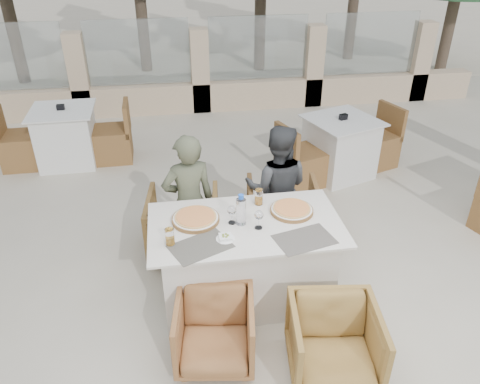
{
  "coord_description": "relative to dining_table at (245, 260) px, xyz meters",
  "views": [
    {
      "loc": [
        -0.55,
        -3.13,
        2.95
      ],
      "look_at": [
        -0.01,
        0.32,
        0.9
      ],
      "focal_mm": 35.0,
      "sensor_mm": 36.0,
      "label": 1
    }
  ],
  "objects": [
    {
      "name": "ground",
      "position": [
        0.01,
        -0.02,
        -0.39
      ],
      "size": [
        80.0,
        80.0,
        0.0
      ],
      "primitive_type": "plane",
      "color": "beige",
      "rests_on": "ground"
    },
    {
      "name": "sand_patch",
      "position": [
        0.01,
        13.98,
        -0.38
      ],
      "size": [
        30.0,
        16.0,
        0.01
      ],
      "primitive_type": "cube",
      "color": "beige",
      "rests_on": "ground"
    },
    {
      "name": "perimeter_wall_far",
      "position": [
        0.01,
        4.78,
        0.42
      ],
      "size": [
        10.0,
        0.34,
        1.6
      ],
      "primitive_type": null,
      "color": "beige",
      "rests_on": "ground"
    },
    {
      "name": "dining_table",
      "position": [
        0.0,
        0.0,
        0.0
      ],
      "size": [
        1.6,
        0.9,
        0.77
      ],
      "primitive_type": null,
      "color": "silver",
      "rests_on": "ground"
    },
    {
      "name": "placemat_near_left",
      "position": [
        -0.39,
        -0.26,
        0.39
      ],
      "size": [
        0.53,
        0.46,
        0.0
      ],
      "primitive_type": "cube",
      "rotation": [
        0.0,
        0.0,
        0.43
      ],
      "color": "#59554C",
      "rests_on": "dining_table"
    },
    {
      "name": "placemat_near_right",
      "position": [
        0.42,
        -0.29,
        0.39
      ],
      "size": [
        0.51,
        0.4,
        0.0
      ],
      "primitive_type": "cube",
      "rotation": [
        0.0,
        0.0,
        0.25
      ],
      "color": "#5C564F",
      "rests_on": "dining_table"
    },
    {
      "name": "pizza_left",
      "position": [
        -0.4,
        0.11,
        0.41
      ],
      "size": [
        0.49,
        0.49,
        0.05
      ],
      "primitive_type": "cylinder",
      "rotation": [
        0.0,
        0.0,
        0.28
      ],
      "color": "#D84C1D",
      "rests_on": "dining_table"
    },
    {
      "name": "pizza_right",
      "position": [
        0.42,
        0.11,
        0.41
      ],
      "size": [
        0.41,
        0.41,
        0.05
      ],
      "primitive_type": "cylinder",
      "rotation": [
        0.0,
        0.0,
        -0.13
      ],
      "color": "#E0511E",
      "rests_on": "dining_table"
    },
    {
      "name": "water_bottle",
      "position": [
        -0.04,
        0.01,
        0.52
      ],
      "size": [
        0.11,
        0.11,
        0.28
      ],
      "primitive_type": "cylinder",
      "rotation": [
        0.0,
        0.0,
        -0.39
      ],
      "color": "#A2B9D6",
      "rests_on": "dining_table"
    },
    {
      "name": "wine_glass_centre",
      "position": [
        -0.11,
        0.03,
        0.48
      ],
      "size": [
        0.08,
        0.08,
        0.18
      ],
      "primitive_type": null,
      "rotation": [
        0.0,
        0.0,
        0.11
      ],
      "color": "white",
      "rests_on": "dining_table"
    },
    {
      "name": "wine_glass_near",
      "position": [
        0.09,
        -0.08,
        0.48
      ],
      "size": [
        0.08,
        0.08,
        0.18
      ],
      "primitive_type": null,
      "rotation": [
        0.0,
        0.0,
        -0.01
      ],
      "color": "white",
      "rests_on": "dining_table"
    },
    {
      "name": "beer_glass_left",
      "position": [
        -0.62,
        -0.19,
        0.46
      ],
      "size": [
        0.09,
        0.09,
        0.14
      ],
      "primitive_type": "cylinder",
      "rotation": [
        0.0,
        0.0,
        0.29
      ],
      "color": "orange",
      "rests_on": "dining_table"
    },
    {
      "name": "beer_glass_right",
      "position": [
        0.16,
        0.29,
        0.46
      ],
      "size": [
        0.08,
        0.08,
        0.14
      ],
      "primitive_type": "cylinder",
      "rotation": [
        0.0,
        0.0,
        0.06
      ],
      "color": "orange",
      "rests_on": "dining_table"
    },
    {
      "name": "olive_dish",
      "position": [
        -0.19,
        -0.19,
        0.41
      ],
      "size": [
        0.12,
        0.12,
        0.04
      ],
      "primitive_type": null,
      "rotation": [
        0.0,
        0.0,
        0.15
      ],
      "color": "white",
      "rests_on": "dining_table"
    },
    {
      "name": "armchair_far_left",
      "position": [
        -0.5,
        0.75,
        -0.06
      ],
      "size": [
        0.76,
        0.78,
        0.64
      ],
      "primitive_type": "imported",
      "rotation": [
        0.0,
        0.0,
        3.03
      ],
      "color": "olive",
      "rests_on": "ground"
    },
    {
      "name": "armchair_far_right",
      "position": [
        0.51,
        0.74,
        -0.05
      ],
      "size": [
        0.8,
        0.82,
        0.66
      ],
      "primitive_type": "imported",
      "rotation": [
        0.0,
        0.0,
        3.0
      ],
      "color": "brown",
      "rests_on": "ground"
    },
    {
      "name": "armchair_near_left",
      "position": [
        -0.34,
        -0.66,
        -0.11
      ],
      "size": [
        0.66,
        0.68,
        0.55
      ],
      "primitive_type": "imported",
      "rotation": [
        0.0,
        0.0,
        -0.14
      ],
      "color": "#966136",
      "rests_on": "ground"
    },
    {
      "name": "armchair_near_right",
      "position": [
        0.5,
        -0.93,
        -0.09
      ],
      "size": [
        0.71,
        0.72,
        0.59
      ],
      "primitive_type": "imported",
      "rotation": [
        0.0,
        0.0,
        -0.13
      ],
      "color": "olive",
      "rests_on": "ground"
    },
    {
      "name": "diner_left",
      "position": [
        -0.44,
        0.56,
        0.29
      ],
      "size": [
        0.55,
        0.42,
        1.35
      ],
      "primitive_type": "imported",
      "rotation": [
        0.0,
        0.0,
        3.36
      ],
      "color": "#4F543D",
      "rests_on": "ground"
    },
    {
      "name": "diner_right",
      "position": [
        0.43,
        0.71,
        0.28
      ],
      "size": [
        0.76,
        0.66,
        1.32
      ],
      "primitive_type": "imported",
      "rotation": [
        0.0,
        0.0,
        2.86
      ],
      "color": "#393B3E",
      "rests_on": "ground"
    },
    {
      "name": "bg_table_a",
      "position": [
        -1.97,
        3.01,
        0.0
      ],
      "size": [
        1.65,
        0.85,
        0.77
      ],
      "primitive_type": null,
      "rotation": [
        0.0,
        0.0,
        0.02
      ],
      "color": "white",
      "rests_on": "ground"
    },
    {
      "name": "bg_table_b",
      "position": [
        1.59,
        2.1,
        0.0
      ],
      "size": [
        1.82,
        1.31,
        0.77
      ],
      "primitive_type": null,
      "rotation": [
        0.0,
        0.0,
        0.33
      ],
      "color": "silver",
      "rests_on": "ground"
    }
  ]
}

